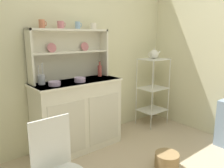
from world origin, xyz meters
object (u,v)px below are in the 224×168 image
at_px(cup_terracotta_0, 42,24).
at_px(jam_bottle, 100,70).
at_px(floor_basket, 167,160).
at_px(bakers_rack, 153,85).
at_px(bowl_mixing_large, 55,84).
at_px(utensil_jar, 41,79).
at_px(wire_chair, 56,165).
at_px(hutch_shelf_unit, 69,50).
at_px(porcelain_teapot, 154,54).
at_px(hutch_cabinet, 78,114).

height_order(cup_terracotta_0, jam_bottle, cup_terracotta_0).
bearing_deg(floor_basket, bakers_rack, 48.75).
bearing_deg(bakers_rack, cup_terracotta_0, 174.07).
bearing_deg(bowl_mixing_large, utensil_jar, 119.57).
relative_size(bakers_rack, wire_chair, 1.26).
height_order(cup_terracotta_0, utensil_jar, cup_terracotta_0).
height_order(hutch_shelf_unit, bakers_rack, hutch_shelf_unit).
height_order(floor_basket, cup_terracotta_0, cup_terracotta_0).
xyz_separation_m(hutch_shelf_unit, utensil_jar, (-0.41, -0.09, -0.30)).
bearing_deg(floor_basket, wire_chair, 178.95).
height_order(cup_terracotta_0, porcelain_teapot, cup_terracotta_0).
bearing_deg(floor_basket, hutch_cabinet, 117.49).
distance_m(hutch_cabinet, utensil_jar, 0.64).
bearing_deg(utensil_jar, hutch_cabinet, -10.78).
bearing_deg(bakers_rack, bowl_mixing_large, -179.28).
xyz_separation_m(bowl_mixing_large, porcelain_teapot, (1.66, 0.02, 0.23)).
bearing_deg(wire_chair, porcelain_teapot, 25.04).
height_order(hutch_cabinet, porcelain_teapot, porcelain_teapot).
height_order(bowl_mixing_large, jam_bottle, jam_bottle).
distance_m(hutch_cabinet, floor_basket, 1.18).
bearing_deg(hutch_cabinet, cup_terracotta_0, 160.20).
relative_size(hutch_shelf_unit, floor_basket, 3.91).
height_order(jam_bottle, utensil_jar, utensil_jar).
height_order(bakers_rack, floor_basket, bakers_rack).
bearing_deg(floor_basket, utensil_jar, 130.78).
relative_size(hutch_shelf_unit, porcelain_teapot, 4.50).
relative_size(utensil_jar, porcelain_teapot, 1.07).
xyz_separation_m(hutch_shelf_unit, bakers_rack, (1.34, -0.22, -0.60)).
distance_m(bakers_rack, jam_bottle, 1.00).
bearing_deg(hutch_shelf_unit, hutch_cabinet, -90.00).
distance_m(floor_basket, cup_terracotta_0, 2.03).
distance_m(hutch_shelf_unit, bakers_rack, 1.49).
relative_size(hutch_shelf_unit, jam_bottle, 5.03).
xyz_separation_m(wire_chair, floor_basket, (1.26, -0.02, -0.43)).
relative_size(wire_chair, porcelain_teapot, 3.72).
xyz_separation_m(hutch_cabinet, bakers_rack, (1.34, -0.05, 0.19)).
relative_size(cup_terracotta_0, porcelain_teapot, 0.41).
xyz_separation_m(hutch_cabinet, jam_bottle, (0.41, 0.09, 0.51)).
distance_m(hutch_shelf_unit, porcelain_teapot, 1.36).
distance_m(wire_chair, floor_basket, 1.34).
bearing_deg(utensil_jar, wire_chair, -107.96).
height_order(hutch_cabinet, utensil_jar, utensil_jar).
height_order(bowl_mixing_large, porcelain_teapot, porcelain_teapot).
bearing_deg(hutch_cabinet, hutch_shelf_unit, 90.00).
xyz_separation_m(utensil_jar, porcelain_teapot, (1.75, -0.13, 0.20)).
xyz_separation_m(hutch_cabinet, porcelain_teapot, (1.34, -0.05, 0.68)).
height_order(hutch_shelf_unit, utensil_jar, hutch_shelf_unit).
bearing_deg(hutch_cabinet, bakers_rack, -2.24).
height_order(hutch_shelf_unit, jam_bottle, hutch_shelf_unit).
bearing_deg(jam_bottle, cup_terracotta_0, 177.24).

